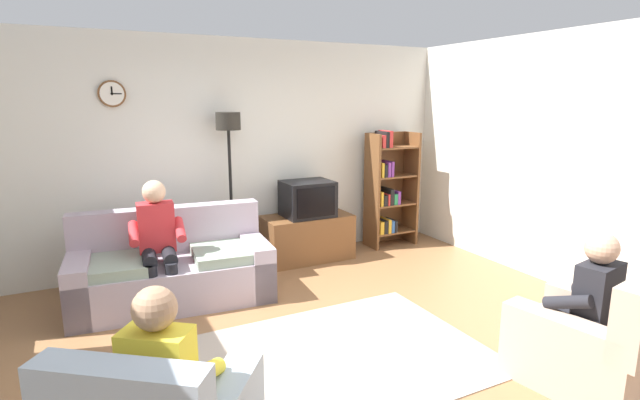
# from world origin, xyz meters

# --- Properties ---
(ground_plane) EXTENTS (12.00, 12.00, 0.00)m
(ground_plane) POSITION_xyz_m (0.00, 0.00, 0.00)
(ground_plane) COLOR #8C603D
(back_wall_assembly) EXTENTS (6.20, 0.17, 2.70)m
(back_wall_assembly) POSITION_xyz_m (-0.00, 2.66, 1.35)
(back_wall_assembly) COLOR silver
(back_wall_assembly) RESTS_ON ground_plane
(right_wall) EXTENTS (0.12, 5.80, 2.70)m
(right_wall) POSITION_xyz_m (2.86, 0.00, 1.35)
(right_wall) COLOR silver
(right_wall) RESTS_ON ground_plane
(couch) EXTENTS (1.97, 1.04, 0.90)m
(couch) POSITION_xyz_m (-1.00, 1.71, 0.31)
(couch) COLOR #A899A8
(couch) RESTS_ON ground_plane
(tv_stand) EXTENTS (1.10, 0.56, 0.57)m
(tv_stand) POSITION_xyz_m (0.75, 2.25, 0.28)
(tv_stand) COLOR brown
(tv_stand) RESTS_ON ground_plane
(tv) EXTENTS (0.60, 0.49, 0.44)m
(tv) POSITION_xyz_m (0.75, 2.23, 0.79)
(tv) COLOR black
(tv) RESTS_ON tv_stand
(bookshelf) EXTENTS (0.68, 0.36, 1.59)m
(bookshelf) POSITION_xyz_m (2.00, 2.32, 0.78)
(bookshelf) COLOR brown
(bookshelf) RESTS_ON ground_plane
(floor_lamp) EXTENTS (0.28, 0.28, 1.85)m
(floor_lamp) POSITION_xyz_m (-0.19, 2.35, 1.45)
(floor_lamp) COLOR black
(floor_lamp) RESTS_ON ground_plane
(armchair_near_bookshelf) EXTENTS (0.95, 1.01, 0.90)m
(armchair_near_bookshelf) POSITION_xyz_m (1.37, -1.13, 0.29)
(armchair_near_bookshelf) COLOR tan
(armchair_near_bookshelf) RESTS_ON ground_plane
(area_rug) EXTENTS (2.20, 1.70, 0.01)m
(area_rug) POSITION_xyz_m (0.00, -0.02, 0.01)
(area_rug) COLOR #AD9E8E
(area_rug) RESTS_ON ground_plane
(person_on_couch) EXTENTS (0.54, 0.56, 1.24)m
(person_on_couch) POSITION_xyz_m (-1.14, 1.60, 0.70)
(person_on_couch) COLOR red
(person_on_couch) RESTS_ON ground_plane
(person_in_left_armchair) EXTENTS (0.62, 0.64, 1.12)m
(person_in_left_armchair) POSITION_xyz_m (-1.44, -0.69, 0.60)
(person_in_left_armchair) COLOR yellow
(person_in_left_armchair) RESTS_ON ground_plane
(person_in_right_armchair) EXTENTS (0.56, 0.58, 1.12)m
(person_in_right_armchair) POSITION_xyz_m (1.36, -1.04, 0.60)
(person_in_right_armchair) COLOR black
(person_in_right_armchair) RESTS_ON ground_plane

